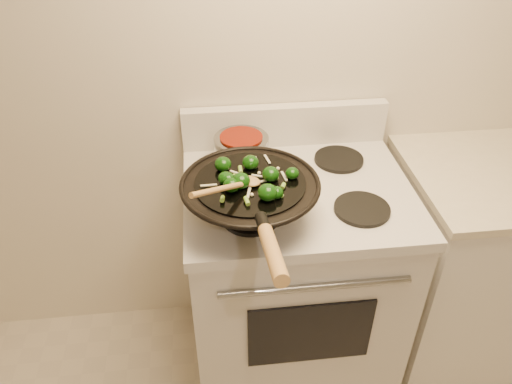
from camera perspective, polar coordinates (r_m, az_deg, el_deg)
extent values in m
plane|color=beige|center=(1.84, 5.59, 16.45)|extent=(3.50, 0.00, 3.50)
cube|color=silver|center=(2.03, 4.15, -10.59)|extent=(0.76, 0.64, 0.88)
cube|color=silver|center=(1.72, 4.80, -0.02)|extent=(0.78, 0.66, 0.04)
cube|color=silver|center=(1.92, 3.31, 7.65)|extent=(0.78, 0.05, 0.16)
cylinder|color=gray|center=(1.56, 6.80, -10.73)|extent=(0.60, 0.02, 0.02)
cube|color=black|center=(1.74, 6.22, -15.81)|extent=(0.42, 0.01, 0.28)
cylinder|color=black|center=(1.57, -0.64, -2.87)|extent=(0.18, 0.18, 0.01)
cylinder|color=black|center=(1.63, 12.02, -1.91)|extent=(0.18, 0.18, 0.01)
cylinder|color=black|center=(1.81, -1.64, 3.07)|extent=(0.18, 0.18, 0.01)
cylinder|color=black|center=(1.87, 9.45, 3.71)|extent=(0.18, 0.18, 0.01)
cube|color=white|center=(2.32, 24.59, -7.45)|extent=(0.76, 0.60, 0.88)
torus|color=black|center=(1.49, -0.68, 0.96)|extent=(0.42, 0.42, 0.02)
cylinder|color=black|center=(1.49, -0.68, 1.05)|extent=(0.33, 0.33, 0.01)
cylinder|color=black|center=(1.28, 0.78, -3.54)|extent=(0.04, 0.07, 0.04)
cylinder|color=#AC7F44|center=(1.15, 1.93, -7.04)|extent=(0.04, 0.22, 0.08)
ellipsoid|color=black|center=(1.54, -0.63, 3.42)|extent=(0.05, 0.05, 0.04)
cylinder|color=#54822F|center=(1.55, -0.06, 3.00)|extent=(0.02, 0.02, 0.02)
ellipsoid|color=black|center=(1.45, -1.74, 1.30)|extent=(0.06, 0.06, 0.05)
ellipsoid|color=black|center=(1.53, -3.80, 3.20)|extent=(0.05, 0.05, 0.04)
ellipsoid|color=black|center=(1.40, 1.34, -0.05)|extent=(0.06, 0.06, 0.05)
cylinder|color=#54822F|center=(1.42, 2.01, -0.55)|extent=(0.02, 0.02, 0.02)
ellipsoid|color=black|center=(1.50, 4.16, 2.16)|extent=(0.04, 0.04, 0.04)
ellipsoid|color=black|center=(1.47, -3.51, 1.59)|extent=(0.05, 0.05, 0.04)
ellipsoid|color=black|center=(1.48, 1.68, 2.07)|extent=(0.05, 0.05, 0.04)
cylinder|color=#54822F|center=(1.50, 2.27, 1.63)|extent=(0.02, 0.01, 0.02)
ellipsoid|color=black|center=(1.47, -3.25, 1.50)|extent=(0.04, 0.04, 0.04)
ellipsoid|color=black|center=(1.44, -2.82, 0.80)|extent=(0.05, 0.05, 0.04)
ellipsoid|color=black|center=(1.42, 2.33, -0.06)|extent=(0.04, 0.04, 0.04)
cylinder|color=#54822F|center=(1.42, 2.82, -0.37)|extent=(0.02, 0.02, 0.02)
cube|color=beige|center=(1.51, 0.54, 1.81)|extent=(0.06, 0.03, 0.00)
cube|color=beige|center=(1.47, -5.42, 0.77)|extent=(0.05, 0.01, 0.00)
cube|color=beige|center=(1.52, -2.21, 2.17)|extent=(0.04, 0.04, 0.00)
cube|color=beige|center=(1.51, 3.23, 1.82)|extent=(0.01, 0.05, 0.00)
cube|color=beige|center=(1.59, -0.70, 3.80)|extent=(0.05, 0.03, 0.00)
cube|color=beige|center=(1.46, 1.74, 0.50)|extent=(0.04, 0.01, 0.00)
cube|color=beige|center=(1.59, 1.29, 3.78)|extent=(0.02, 0.05, 0.00)
cube|color=beige|center=(1.50, -2.83, 1.62)|extent=(0.06, 0.03, 0.00)
cube|color=beige|center=(1.49, 1.27, 1.38)|extent=(0.06, 0.03, 0.00)
cube|color=beige|center=(1.44, -0.81, -0.01)|extent=(0.02, 0.06, 0.00)
cube|color=beige|center=(1.52, 1.67, 2.06)|extent=(0.01, 0.05, 0.00)
cylinder|color=olive|center=(1.50, -2.80, 1.83)|extent=(0.03, 0.03, 0.02)
cylinder|color=olive|center=(1.56, -0.52, 3.46)|extent=(0.02, 0.01, 0.01)
cylinder|color=olive|center=(1.46, 3.10, 0.68)|extent=(0.03, 0.03, 0.02)
cylinder|color=olive|center=(1.40, -1.06, -1.04)|extent=(0.03, 0.02, 0.01)
cylinder|color=olive|center=(1.41, -3.86, -0.79)|extent=(0.03, 0.01, 0.02)
cylinder|color=olive|center=(1.53, -1.80, 2.57)|extent=(0.02, 0.03, 0.02)
sphere|color=beige|center=(1.54, 2.53, 2.71)|extent=(0.01, 0.01, 0.01)
sphere|color=beige|center=(1.52, 0.36, 2.18)|extent=(0.01, 0.01, 0.01)
sphere|color=beige|center=(1.43, -0.48, -0.31)|extent=(0.01, 0.01, 0.01)
sphere|color=beige|center=(1.43, 0.87, -0.18)|extent=(0.01, 0.01, 0.01)
ellipsoid|color=#AC7F44|center=(1.47, -0.67, 1.26)|extent=(0.08, 0.08, 0.02)
cylinder|color=#AC7F44|center=(1.36, -3.91, 0.39)|extent=(0.18, 0.20, 0.12)
cylinder|color=gray|center=(1.78, -1.67, 4.71)|extent=(0.19, 0.19, 0.11)
cylinder|color=#631104|center=(1.75, -1.71, 6.30)|extent=(0.15, 0.15, 0.01)
cylinder|color=black|center=(1.62, -2.97, 3.37)|extent=(0.06, 0.12, 0.02)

